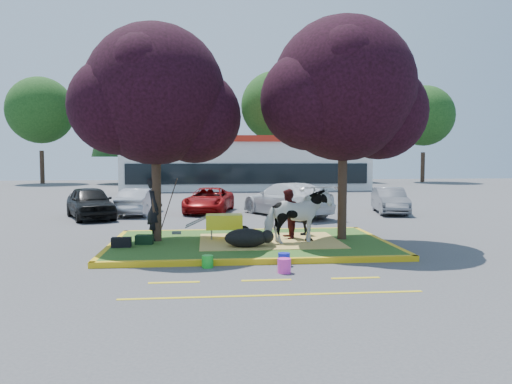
{
  "coord_description": "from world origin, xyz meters",
  "views": [
    {
      "loc": [
        -1.29,
        -14.86,
        2.69
      ],
      "look_at": [
        0.24,
        0.5,
        1.61
      ],
      "focal_mm": 35.0,
      "sensor_mm": 36.0,
      "label": 1
    }
  ],
  "objects": [
    {
      "name": "bucket_blue",
      "position": [
        0.61,
        -2.8,
        0.16
      ],
      "size": [
        0.39,
        0.39,
        0.32
      ],
      "primitive_type": "cylinder",
      "rotation": [
        0.0,
        0.0,
        -0.38
      ],
      "color": "#1924C9",
      "rests_on": "ground"
    },
    {
      "name": "wheelbarrow",
      "position": [
        -0.74,
        0.57,
        0.67
      ],
      "size": [
        2.02,
        0.68,
        0.76
      ],
      "rotation": [
        0.0,
        0.0,
        -0.01
      ],
      "color": "black",
      "rests_on": "median_island"
    },
    {
      "name": "calf",
      "position": [
        -0.18,
        -0.97,
        0.42
      ],
      "size": [
        1.28,
        0.79,
        0.53
      ],
      "primitive_type": "ellipsoid",
      "rotation": [
        0.0,
        0.0,
        -0.08
      ],
      "color": "black",
      "rests_on": "median_island"
    },
    {
      "name": "bucket_pink",
      "position": [
        0.49,
        -3.55,
        0.17
      ],
      "size": [
        0.39,
        0.39,
        0.34
      ],
      "primitive_type": "cylinder",
      "rotation": [
        0.0,
        0.0,
        0.28
      ],
      "color": "#F737B9",
      "rests_on": "ground"
    },
    {
      "name": "car_red",
      "position": [
        -1.18,
        9.4,
        0.6
      ],
      "size": [
        2.77,
        4.63,
        1.2
      ],
      "primitive_type": "imported",
      "rotation": [
        0.0,
        0.0,
        -0.19
      ],
      "color": "maroon",
      "rests_on": "ground"
    },
    {
      "name": "visitor_b",
      "position": [
        1.87,
        0.98,
        0.7
      ],
      "size": [
        0.39,
        0.69,
        1.1
      ],
      "primitive_type": "imported",
      "rotation": [
        0.0,
        0.0,
        -1.76
      ],
      "color": "black",
      "rests_on": "median_island"
    },
    {
      "name": "median_island",
      "position": [
        0.0,
        0.0,
        0.07
      ],
      "size": [
        8.0,
        5.0,
        0.15
      ],
      "primitive_type": "cube",
      "color": "#265119",
      "rests_on": "ground"
    },
    {
      "name": "curb_near",
      "position": [
        0.0,
        -2.58,
        0.07
      ],
      "size": [
        8.3,
        0.16,
        0.15
      ],
      "primitive_type": "cube",
      "color": "gold",
      "rests_on": "ground"
    },
    {
      "name": "cow",
      "position": [
        1.35,
        -0.49,
        0.96
      ],
      "size": [
        2.06,
        1.29,
        1.61
      ],
      "primitive_type": "imported",
      "rotation": [
        0.0,
        0.0,
        1.8
      ],
      "color": "silver",
      "rests_on": "median_island"
    },
    {
      "name": "curb_right",
      "position": [
        4.08,
        0.0,
        0.07
      ],
      "size": [
        0.16,
        5.3,
        0.15
      ],
      "primitive_type": "cube",
      "color": "gold",
      "rests_on": "ground"
    },
    {
      "name": "fire_lane_stripe_c",
      "position": [
        2.0,
        -4.2,
        0.0
      ],
      "size": [
        1.1,
        0.12,
        0.01
      ],
      "primitive_type": "cube",
      "color": "yellow",
      "rests_on": "ground"
    },
    {
      "name": "car_white",
      "position": [
        2.36,
        7.63,
        0.77
      ],
      "size": [
        4.15,
        5.71,
        1.54
      ],
      "primitive_type": "imported",
      "rotation": [
        0.0,
        0.0,
        3.57
      ],
      "color": "silver",
      "rests_on": "ground"
    },
    {
      "name": "tree_purple_left",
      "position": [
        -2.78,
        0.38,
        4.36
      ],
      "size": [
        5.06,
        4.2,
        6.51
      ],
      "color": "black",
      "rests_on": "median_island"
    },
    {
      "name": "curb_left",
      "position": [
        -4.08,
        0.0,
        0.07
      ],
      "size": [
        0.16,
        5.3,
        0.15
      ],
      "primitive_type": "cube",
      "color": "gold",
      "rests_on": "ground"
    },
    {
      "name": "treeline",
      "position": [
        1.23,
        37.61,
        7.73
      ],
      "size": [
        46.58,
        7.8,
        14.63
      ],
      "color": "black",
      "rests_on": "ground"
    },
    {
      "name": "car_grey",
      "position": [
        7.47,
        8.19,
        0.61
      ],
      "size": [
        1.95,
        3.89,
        1.22
      ],
      "primitive_type": "imported",
      "rotation": [
        0.0,
        0.0,
        -0.18
      ],
      "color": "slate",
      "rests_on": "ground"
    },
    {
      "name": "gear_bag_green",
      "position": [
        -3.11,
        -0.16,
        0.28
      ],
      "size": [
        0.53,
        0.35,
        0.27
      ],
      "primitive_type": "cube",
      "rotation": [
        0.0,
        0.0,
        -0.09
      ],
      "color": "black",
      "rests_on": "median_island"
    },
    {
      "name": "bucket_green",
      "position": [
        -1.28,
        -2.8,
        0.15
      ],
      "size": [
        0.32,
        0.32,
        0.3
      ],
      "primitive_type": "cylinder",
      "rotation": [
        0.0,
        0.0,
        -0.15
      ],
      "color": "green",
      "rests_on": "ground"
    },
    {
      "name": "gear_bag_dark",
      "position": [
        -3.7,
        -0.6,
        0.29
      ],
      "size": [
        0.54,
        0.3,
        0.27
      ],
      "primitive_type": "cube",
      "rotation": [
        0.0,
        0.0,
        0.02
      ],
      "color": "black",
      "rests_on": "median_island"
    },
    {
      "name": "fire_lane_stripe_a",
      "position": [
        -2.0,
        -4.2,
        0.0
      ],
      "size": [
        1.1,
        0.12,
        0.01
      ],
      "primitive_type": "cube",
      "color": "yellow",
      "rests_on": "ground"
    },
    {
      "name": "handler",
      "position": [
        -2.87,
        0.5,
        1.11
      ],
      "size": [
        0.54,
        0.75,
        1.93
      ],
      "primitive_type": "imported",
      "rotation": [
        0.0,
        0.0,
        1.69
      ],
      "color": "black",
      "rests_on": "median_island"
    },
    {
      "name": "curb_far",
      "position": [
        0.0,
        2.58,
        0.07
      ],
      "size": [
        8.3,
        0.16,
        0.15
      ],
      "primitive_type": "cube",
      "color": "gold",
      "rests_on": "ground"
    },
    {
      "name": "ground",
      "position": [
        0.0,
        0.0,
        0.0
      ],
      "size": [
        90.0,
        90.0,
        0.0
      ],
      "primitive_type": "plane",
      "color": "#424244",
      "rests_on": "ground"
    },
    {
      "name": "fire_lane_long",
      "position": [
        0.0,
        -5.4,
        0.0
      ],
      "size": [
        6.0,
        0.1,
        0.01
      ],
      "primitive_type": "cube",
      "color": "yellow",
      "rests_on": "ground"
    },
    {
      "name": "visitor_a",
      "position": [
        1.22,
        0.35,
        0.93
      ],
      "size": [
        0.64,
        0.79,
        1.56
      ],
      "primitive_type": "imported",
      "rotation": [
        0.0,
        0.0,
        -1.51
      ],
      "color": "#411213",
      "rests_on": "median_island"
    },
    {
      "name": "car_silver",
      "position": [
        -4.44,
        8.85,
        0.61
      ],
      "size": [
        1.76,
        3.86,
        1.23
      ],
      "primitive_type": "imported",
      "rotation": [
        0.0,
        0.0,
        3.01
      ],
      "color": "#AFB1B8",
      "rests_on": "ground"
    },
    {
      "name": "straw_bedding",
      "position": [
        0.6,
        0.0,
        0.15
      ],
      "size": [
        4.2,
        3.0,
        0.01
      ],
      "primitive_type": "cube",
      "color": "#E1C35C",
      "rests_on": "median_island"
    },
    {
      "name": "fire_lane_stripe_b",
      "position": [
        0.0,
        -4.2,
        0.0
      ],
      "size": [
        1.1,
        0.12,
        0.01
      ],
      "primitive_type": "cube",
      "color": "yellow",
      "rests_on": "ground"
    },
    {
      "name": "car_black",
      "position": [
        -6.38,
        7.54,
        0.71
      ],
      "size": [
        3.12,
        4.47,
        1.41
      ],
      "primitive_type": "imported",
      "rotation": [
        0.0,
        0.0,
        0.39
      ],
      "color": "black",
      "rests_on": "ground"
    },
    {
      "name": "tree_purple_right",
      "position": [
        2.92,
        0.18,
        4.56
      ],
      "size": [
        5.3,
        4.4,
        6.82
      ],
      "color": "black",
      "rests_on": "median_island"
    },
    {
      "name": "retail_building",
      "position": [
        2.0,
        27.98,
        2.25
      ],
      "size": [
        20.4,
        8.4,
        4.4
      ],
      "color": "silver",
      "rests_on": "ground"
    }
  ]
}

